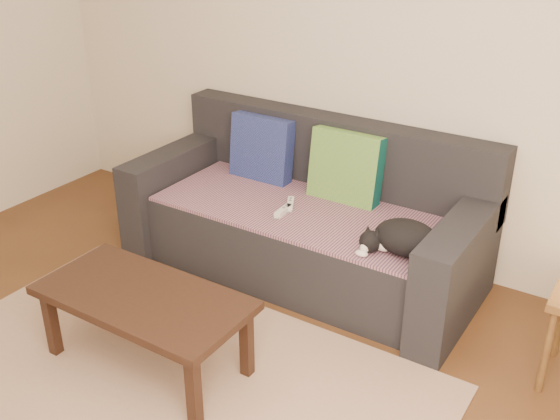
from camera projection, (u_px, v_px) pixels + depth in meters
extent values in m
cube|color=beige|center=(347.00, 42.00, 3.81)|extent=(4.50, 0.04, 2.60)
cube|color=#232328|center=(300.00, 241.00, 3.91)|extent=(1.70, 0.78, 0.42)
cube|color=#232328|center=(335.00, 152.00, 4.02)|extent=(2.10, 0.18, 0.45)
cube|color=#232328|center=(178.00, 192.00, 4.33)|extent=(0.20, 0.90, 0.60)
cube|color=#232328|center=(456.00, 273.00, 3.41)|extent=(0.20, 0.90, 0.60)
cube|color=#3F2647|center=(299.00, 209.00, 3.80)|extent=(1.66, 0.74, 0.02)
cube|color=navy|center=(262.00, 149.00, 4.12)|extent=(0.41, 0.15, 0.42)
cube|color=#0B4946|center=(346.00, 168.00, 3.83)|extent=(0.43, 0.17, 0.45)
ellipsoid|color=black|center=(407.00, 238.00, 3.28)|extent=(0.35, 0.28, 0.18)
sphere|color=black|center=(370.00, 241.00, 3.30)|extent=(0.12, 0.12, 0.11)
sphere|color=white|center=(365.00, 248.00, 3.28)|extent=(0.05, 0.05, 0.05)
ellipsoid|color=black|center=(421.00, 262.00, 3.17)|extent=(0.14, 0.06, 0.04)
cube|color=white|center=(290.00, 204.00, 3.80)|extent=(0.10, 0.15, 0.03)
cube|color=white|center=(283.00, 211.00, 3.72)|extent=(0.04, 0.15, 0.03)
cylinder|color=brown|center=(547.00, 352.00, 2.95)|extent=(0.03, 0.03, 0.45)
cube|color=tan|center=(146.00, 399.00, 2.98)|extent=(2.50, 1.80, 0.01)
cube|color=black|center=(143.00, 298.00, 3.04)|extent=(1.02, 0.51, 0.04)
cube|color=black|center=(52.00, 323.00, 3.20)|extent=(0.05, 0.05, 0.37)
cube|color=black|center=(194.00, 391.00, 2.77)|extent=(0.05, 0.05, 0.37)
cube|color=black|center=(110.00, 287.00, 3.50)|extent=(0.05, 0.05, 0.37)
cube|color=black|center=(247.00, 344.00, 3.06)|extent=(0.05, 0.05, 0.37)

